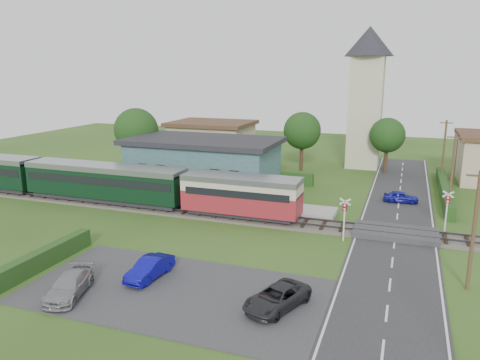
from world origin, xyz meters
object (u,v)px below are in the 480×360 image
(crossing_signal_near, at_px, (345,213))
(house_west, at_px, (212,141))
(equipment_hut, at_px, (108,177))
(station_building, at_px, (203,163))
(pedestrian_near, at_px, (226,192))
(crossing_signal_far, at_px, (447,205))
(car_park_silver, at_px, (69,285))
(train, at_px, (77,179))
(car_park_blue, at_px, (150,268))
(car_park_dark, at_px, (277,298))
(pedestrian_far, at_px, (136,185))
(car_on_road, at_px, (401,197))
(church_tower, at_px, (367,87))

(crossing_signal_near, bearing_deg, house_west, 130.11)
(equipment_hut, height_order, station_building, station_building)
(pedestrian_near, bearing_deg, crossing_signal_far, 164.75)
(equipment_hut, bearing_deg, car_park_silver, -60.20)
(train, xyz_separation_m, car_park_silver, (12.53, -16.50, -1.50))
(car_park_blue, relative_size, car_park_dark, 0.88)
(car_park_blue, bearing_deg, station_building, 110.77)
(train, bearing_deg, car_park_silver, -52.78)
(station_building, height_order, pedestrian_far, station_building)
(car_on_road, xyz_separation_m, pedestrian_near, (-15.10, -6.85, 0.79))
(church_tower, relative_size, car_park_blue, 4.75)
(car_on_road, distance_m, car_park_dark, 24.31)
(crossing_signal_near, distance_m, car_on_road, 12.78)
(equipment_hut, distance_m, car_on_road, 28.92)
(crossing_signal_far, bearing_deg, car_park_dark, -119.14)
(crossing_signal_near, bearing_deg, car_park_dark, -99.36)
(equipment_hut, xyz_separation_m, train, (-1.25, -3.20, 0.43))
(church_tower, distance_m, pedestrian_near, 26.69)
(crossing_signal_near, xyz_separation_m, pedestrian_near, (-11.35, 5.27, -0.76))
(crossing_signal_far, bearing_deg, equipment_hut, 178.54)
(crossing_signal_near, height_order, pedestrian_near, crossing_signal_near)
(car_park_dark, relative_size, pedestrian_near, 2.24)
(train, height_order, crossing_signal_far, train)
(house_west, bearing_deg, car_park_silver, -78.16)
(crossing_signal_far, height_order, car_park_silver, crossing_signal_far)
(crossing_signal_near, height_order, car_on_road, crossing_signal_near)
(station_building, distance_m, train, 12.91)
(house_west, distance_m, pedestrian_near, 22.55)
(pedestrian_far, bearing_deg, car_on_road, -67.94)
(pedestrian_near, bearing_deg, church_tower, -127.07)
(crossing_signal_far, bearing_deg, pedestrian_far, 179.49)
(car_park_silver, bearing_deg, car_on_road, 40.25)
(pedestrian_far, bearing_deg, house_west, 7.69)
(train, height_order, church_tower, church_tower)
(equipment_hut, distance_m, pedestrian_near, 13.06)
(car_park_blue, xyz_separation_m, car_park_dark, (8.20, -0.97, -0.03))
(crossing_signal_near, xyz_separation_m, pedestrian_far, (-20.80, 5.05, -0.78))
(train, relative_size, crossing_signal_far, 13.18)
(car_park_dark, xyz_separation_m, pedestrian_far, (-18.90, 16.57, 0.70))
(equipment_hut, bearing_deg, pedestrian_near, -1.48)
(equipment_hut, xyz_separation_m, crossing_signal_near, (24.40, -5.61, 0.39))
(crossing_signal_near, xyz_separation_m, car_park_silver, (-13.12, -14.09, -1.46))
(house_west, xyz_separation_m, pedestrian_near, (10.05, -20.14, -1.41))
(pedestrian_far, bearing_deg, car_park_dark, -125.26)
(station_building, relative_size, car_park_blue, 4.32)
(station_building, relative_size, crossing_signal_near, 4.88)
(crossing_signal_near, bearing_deg, car_park_blue, -133.75)
(equipment_hut, relative_size, car_park_silver, 0.62)
(church_tower, distance_m, car_park_blue, 41.04)
(equipment_hut, bearing_deg, car_on_road, 13.03)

